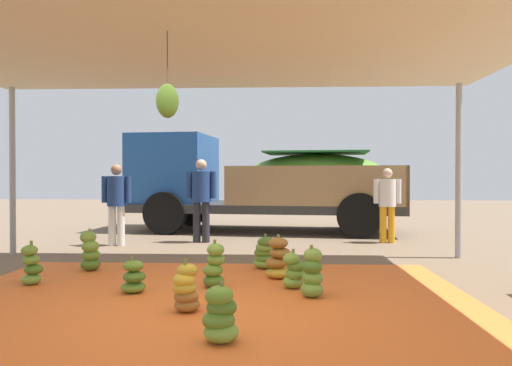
{
  "coord_description": "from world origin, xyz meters",
  "views": [
    {
      "loc": [
        0.78,
        -4.82,
        1.36
      ],
      "look_at": [
        0.47,
        2.34,
        1.26
      ],
      "focal_mm": 33.69,
      "sensor_mm": 36.0,
      "label": 1
    }
  ],
  "objects_px": {
    "banana_bunch_7": "(134,278)",
    "worker_0": "(201,194)",
    "banana_bunch_0": "(90,252)",
    "banana_bunch_5": "(186,289)",
    "worker_2": "(116,198)",
    "banana_bunch_4": "(312,274)",
    "banana_bunch_6": "(214,267)",
    "banana_bunch_10": "(220,316)",
    "worker_1": "(387,199)",
    "cargo_truck_main": "(258,181)",
    "banana_bunch_2": "(278,259)",
    "banana_bunch_9": "(294,272)",
    "banana_bunch_3": "(266,254)",
    "banana_bunch_11": "(31,266)"
  },
  "relations": [
    {
      "from": "banana_bunch_0",
      "to": "worker_2",
      "type": "height_order",
      "value": "worker_2"
    },
    {
      "from": "banana_bunch_0",
      "to": "banana_bunch_5",
      "type": "xyz_separation_m",
      "value": [
        1.77,
        -2.01,
        -0.04
      ]
    },
    {
      "from": "banana_bunch_2",
      "to": "banana_bunch_9",
      "type": "distance_m",
      "value": 0.6
    },
    {
      "from": "banana_bunch_4",
      "to": "worker_1",
      "type": "distance_m",
      "value": 4.93
    },
    {
      "from": "banana_bunch_6",
      "to": "worker_1",
      "type": "distance_m",
      "value": 5.13
    },
    {
      "from": "banana_bunch_4",
      "to": "worker_2",
      "type": "relative_size",
      "value": 0.36
    },
    {
      "from": "banana_bunch_0",
      "to": "banana_bunch_6",
      "type": "relative_size",
      "value": 1.04
    },
    {
      "from": "banana_bunch_3",
      "to": "banana_bunch_9",
      "type": "relative_size",
      "value": 1.07
    },
    {
      "from": "banana_bunch_10",
      "to": "cargo_truck_main",
      "type": "relative_size",
      "value": 0.07
    },
    {
      "from": "banana_bunch_7",
      "to": "worker_0",
      "type": "bearing_deg",
      "value": 88.61
    },
    {
      "from": "banana_bunch_6",
      "to": "banana_bunch_7",
      "type": "distance_m",
      "value": 0.96
    },
    {
      "from": "banana_bunch_3",
      "to": "cargo_truck_main",
      "type": "height_order",
      "value": "cargo_truck_main"
    },
    {
      "from": "banana_bunch_5",
      "to": "banana_bunch_9",
      "type": "distance_m",
      "value": 1.52
    },
    {
      "from": "banana_bunch_2",
      "to": "worker_1",
      "type": "distance_m",
      "value": 4.25
    },
    {
      "from": "banana_bunch_2",
      "to": "banana_bunch_11",
      "type": "height_order",
      "value": "banana_bunch_2"
    },
    {
      "from": "worker_2",
      "to": "worker_0",
      "type": "bearing_deg",
      "value": 19.0
    },
    {
      "from": "banana_bunch_2",
      "to": "banana_bunch_11",
      "type": "distance_m",
      "value": 3.12
    },
    {
      "from": "banana_bunch_9",
      "to": "cargo_truck_main",
      "type": "relative_size",
      "value": 0.07
    },
    {
      "from": "worker_1",
      "to": "banana_bunch_4",
      "type": "bearing_deg",
      "value": -112.36
    },
    {
      "from": "banana_bunch_11",
      "to": "worker_0",
      "type": "relative_size",
      "value": 0.32
    },
    {
      "from": "banana_bunch_5",
      "to": "banana_bunch_6",
      "type": "bearing_deg",
      "value": 82.17
    },
    {
      "from": "banana_bunch_2",
      "to": "banana_bunch_10",
      "type": "distance_m",
      "value": 2.51
    },
    {
      "from": "banana_bunch_3",
      "to": "banana_bunch_5",
      "type": "xyz_separation_m",
      "value": [
        -0.74,
        -2.27,
        0.0
      ]
    },
    {
      "from": "banana_bunch_7",
      "to": "worker_1",
      "type": "height_order",
      "value": "worker_1"
    },
    {
      "from": "banana_bunch_2",
      "to": "banana_bunch_7",
      "type": "bearing_deg",
      "value": -152.48
    },
    {
      "from": "cargo_truck_main",
      "to": "banana_bunch_10",
      "type": "bearing_deg",
      "value": -89.96
    },
    {
      "from": "banana_bunch_9",
      "to": "worker_2",
      "type": "bearing_deg",
      "value": 133.83
    },
    {
      "from": "banana_bunch_9",
      "to": "banana_bunch_10",
      "type": "distance_m",
      "value": 2.0
    },
    {
      "from": "banana_bunch_2",
      "to": "banana_bunch_5",
      "type": "distance_m",
      "value": 1.86
    },
    {
      "from": "banana_bunch_4",
      "to": "banana_bunch_11",
      "type": "bearing_deg",
      "value": 172.44
    },
    {
      "from": "banana_bunch_6",
      "to": "cargo_truck_main",
      "type": "height_order",
      "value": "cargo_truck_main"
    },
    {
      "from": "banana_bunch_6",
      "to": "banana_bunch_7",
      "type": "relative_size",
      "value": 1.33
    },
    {
      "from": "banana_bunch_10",
      "to": "banana_bunch_7",
      "type": "bearing_deg",
      "value": 127.0
    },
    {
      "from": "banana_bunch_0",
      "to": "banana_bunch_10",
      "type": "xyz_separation_m",
      "value": [
        2.21,
        -2.86,
        -0.05
      ]
    },
    {
      "from": "banana_bunch_2",
      "to": "banana_bunch_6",
      "type": "distance_m",
      "value": 0.95
    },
    {
      "from": "banana_bunch_3",
      "to": "cargo_truck_main",
      "type": "distance_m",
      "value": 5.07
    },
    {
      "from": "worker_0",
      "to": "banana_bunch_11",
      "type": "bearing_deg",
      "value": -110.84
    },
    {
      "from": "banana_bunch_0",
      "to": "cargo_truck_main",
      "type": "xyz_separation_m",
      "value": [
        2.21,
        5.22,
        0.96
      ]
    },
    {
      "from": "banana_bunch_4",
      "to": "banana_bunch_10",
      "type": "distance_m",
      "value": 1.73
    },
    {
      "from": "banana_bunch_7",
      "to": "worker_0",
      "type": "relative_size",
      "value": 0.25
    },
    {
      "from": "banana_bunch_10",
      "to": "banana_bunch_11",
      "type": "bearing_deg",
      "value": 143.03
    },
    {
      "from": "banana_bunch_0",
      "to": "worker_1",
      "type": "bearing_deg",
      "value": 32.62
    },
    {
      "from": "banana_bunch_5",
      "to": "worker_2",
      "type": "distance_m",
      "value": 5.09
    },
    {
      "from": "banana_bunch_5",
      "to": "cargo_truck_main",
      "type": "relative_size",
      "value": 0.08
    },
    {
      "from": "banana_bunch_7",
      "to": "cargo_truck_main",
      "type": "relative_size",
      "value": 0.06
    },
    {
      "from": "banana_bunch_0",
      "to": "banana_bunch_3",
      "type": "distance_m",
      "value": 2.53
    },
    {
      "from": "banana_bunch_0",
      "to": "worker_2",
      "type": "distance_m",
      "value": 2.64
    },
    {
      "from": "banana_bunch_5",
      "to": "worker_0",
      "type": "bearing_deg",
      "value": 97.28
    },
    {
      "from": "banana_bunch_4",
      "to": "banana_bunch_6",
      "type": "relative_size",
      "value": 1.0
    },
    {
      "from": "banana_bunch_5",
      "to": "banana_bunch_2",
      "type": "bearing_deg",
      "value": 60.13
    }
  ]
}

